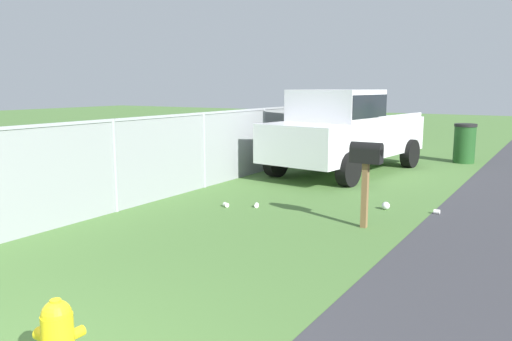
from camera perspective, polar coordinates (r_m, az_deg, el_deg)
The scene contains 8 objects.
mailbox at distance 7.92m, azimuth 12.26°, elevation 1.18°, with size 0.22×0.48×1.34m.
pickup_truck at distance 12.98m, azimuth 9.85°, elevation 4.60°, with size 5.37×2.75×2.09m.
trash_bin at distance 15.69m, azimuth 22.37°, elevation 2.85°, with size 0.62×0.62×1.12m.
fence_section at distance 11.98m, azimuth -2.20°, elevation 3.26°, with size 17.81×0.07×1.63m.
litter_cup_by_mailbox at distance 9.23m, azimuth 0.07°, elevation -3.91°, with size 0.08×0.08×0.10m, color white.
litter_cup_midfield_a at distance 9.27m, azimuth -3.40°, elevation -3.87°, with size 0.08×0.08×0.10m, color white.
litter_bag_near_hydrant at distance 9.35m, azimuth 14.37°, elevation -3.85°, with size 0.14×0.14×0.14m, color silver.
litter_cup_far_scatter at distance 9.29m, azimuth 19.64°, elevation -4.38°, with size 0.08×0.08×0.10m, color white.
Camera 1 is at (-1.61, -3.52, 2.18)m, focal length 35.62 mm.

